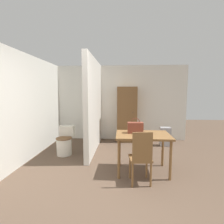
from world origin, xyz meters
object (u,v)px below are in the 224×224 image
dining_table (143,139)px  toilet (65,142)px  wooden_cabinet (127,114)px  space_heater (165,136)px  wooden_chair (141,156)px  handbag (135,127)px

dining_table → toilet: bearing=154.2°
wooden_cabinet → space_heater: wooden_cabinet is taller
dining_table → wooden_chair: wooden_chair is taller
handbag → space_heater: handbag is taller
space_heater → toilet: bearing=-162.2°
wooden_chair → space_heater: size_ratio=1.71×
wooden_chair → wooden_cabinet: (-0.18, 2.75, 0.38)m
wooden_chair → space_heater: wooden_chair is taller
wooden_cabinet → dining_table: bearing=-83.2°
wooden_cabinet → space_heater: size_ratio=3.18×
space_heater → handbag: bearing=-121.0°
dining_table → space_heater: bearing=64.0°
wooden_chair → space_heater: 2.52m
space_heater → dining_table: bearing=-116.0°
handbag → space_heater: size_ratio=0.56×
wooden_chair → toilet: 2.32m
dining_table → space_heater: (0.88, 1.82, -0.41)m
dining_table → wooden_chair: (-0.08, -0.50, -0.18)m
dining_table → handbag: 0.27m
dining_table → handbag: (-0.15, 0.10, 0.21)m
wooden_chair → dining_table: bearing=74.9°
wooden_chair → handbag: bearing=90.2°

